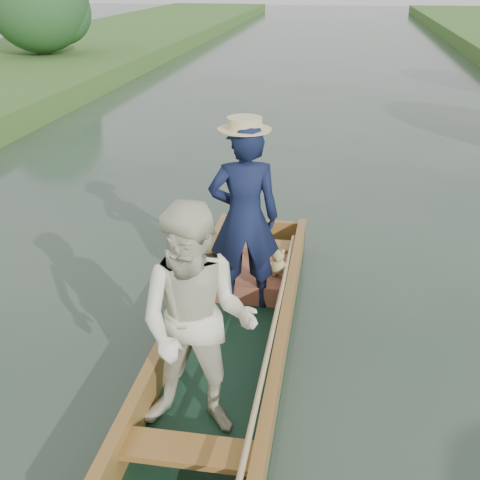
# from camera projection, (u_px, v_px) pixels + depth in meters

# --- Properties ---
(ground) EXTENTS (120.00, 120.00, 0.00)m
(ground) POSITION_uv_depth(u_px,v_px,m) (230.00, 355.00, 5.80)
(ground) COLOR #283D30
(ground) RESTS_ON ground
(trees_far) EXTENTS (22.84, 15.86, 4.28)m
(trees_far) POSITION_uv_depth(u_px,v_px,m) (283.00, 13.00, 13.11)
(trees_far) COLOR #47331E
(trees_far) RESTS_ON ground
(punt) EXTENTS (1.12, 5.00, 2.10)m
(punt) POSITION_uv_depth(u_px,v_px,m) (225.00, 295.00, 5.34)
(punt) COLOR #133020
(punt) RESTS_ON ground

